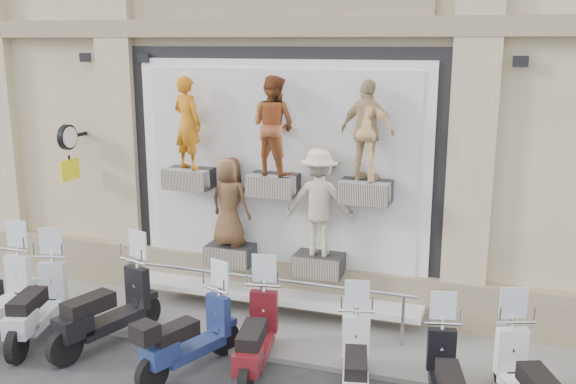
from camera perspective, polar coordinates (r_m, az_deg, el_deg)
name	(u,v)px	position (r m, az deg, el deg)	size (l,w,h in m)	color
sidewalk	(264,324)	(10.90, -2.14, -11.69)	(16.00, 2.20, 0.08)	gray
shop_vitrine	(283,181)	(10.70, -0.46, 0.99)	(5.60, 0.83, 4.30)	black
guard_rail	(262,303)	(10.64, -2.36, -9.83)	(5.06, 0.10, 0.93)	#9EA0A5
clock_sign_bracket	(69,145)	(12.28, -18.92, 3.96)	(0.10, 0.80, 1.02)	black
scooter_c	(36,291)	(10.88, -21.50, -8.17)	(0.60, 2.04, 1.66)	#A5AEB3
scooter_d	(105,294)	(10.33, -15.96, -8.75)	(0.61, 2.11, 1.71)	black
scooter_e	(189,322)	(9.35, -8.78, -11.38)	(0.55, 1.87, 1.52)	navy
scooter_f	(256,323)	(9.17, -2.87, -11.54)	(0.57, 1.95, 1.58)	#540E14
scooter_g	(356,350)	(8.60, 6.06, -13.79)	(0.53, 1.81, 1.47)	silver
scooter_h	(447,364)	(8.47, 13.98, -14.64)	(0.52, 1.79, 1.45)	black
scooter_i	(531,367)	(8.57, 20.76, -14.37)	(0.56, 1.92, 1.56)	silver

